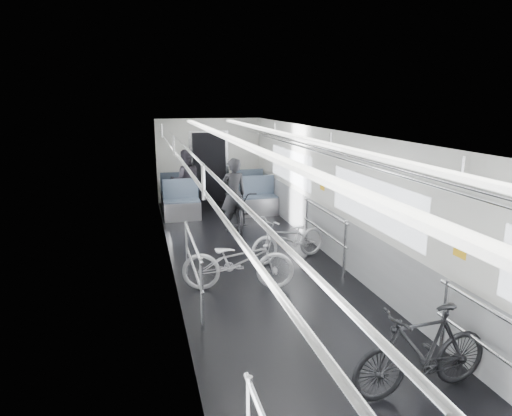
{
  "coord_description": "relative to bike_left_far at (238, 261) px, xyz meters",
  "views": [
    {
      "loc": [
        -1.96,
        -6.14,
        2.96
      ],
      "look_at": [
        0.0,
        1.49,
        1.06
      ],
      "focal_mm": 32.0,
      "sensor_mm": 36.0,
      "label": 1
    }
  ],
  "objects": [
    {
      "name": "person_standing",
      "position": [
        0.59,
        3.22,
        0.37
      ],
      "size": [
        0.67,
        0.5,
        1.67
      ],
      "primitive_type": "imported",
      "rotation": [
        0.0,
        0.0,
        3.32
      ],
      "color": "black",
      "rests_on": "floor"
    },
    {
      "name": "person_seated",
      "position": [
        -0.26,
        5.31,
        0.37
      ],
      "size": [
        0.82,
        0.64,
        1.66
      ],
      "primitive_type": "imported",
      "rotation": [
        0.0,
        0.0,
        3.16
      ],
      "color": "#2C2930",
      "rests_on": "floor"
    },
    {
      "name": "bike_aisle",
      "position": [
        0.72,
        3.12,
        0.04
      ],
      "size": [
        0.96,
        1.99,
        1.0
      ],
      "primitive_type": "imported",
      "rotation": [
        0.0,
        0.0,
        -0.16
      ],
      "color": "black",
      "rests_on": "floor"
    },
    {
      "name": "bike_right_mid",
      "position": [
        1.2,
        1.05,
        -0.04
      ],
      "size": [
        1.72,
        1.02,
        0.85
      ],
      "primitive_type": "imported",
      "rotation": [
        0.0,
        0.0,
        -1.27
      ],
      "color": "#B1B1B6",
      "rests_on": "floor"
    },
    {
      "name": "bike_right_near",
      "position": [
        1.25,
        -3.04,
        0.01
      ],
      "size": [
        1.6,
        0.53,
        0.95
      ],
      "primitive_type": "imported",
      "rotation": [
        0.0,
        0.0,
        -1.51
      ],
      "color": "black",
      "rests_on": "floor"
    },
    {
      "name": "bike_left_far",
      "position": [
        0.0,
        0.0,
        0.0
      ],
      "size": [
        1.86,
        0.97,
        0.93
      ],
      "primitive_type": "imported",
      "rotation": [
        0.0,
        0.0,
        1.36
      ],
      "color": "#BAB9BF",
      "rests_on": "floor"
    },
    {
      "name": "car_shell",
      "position": [
        0.55,
        1.28,
        0.66
      ],
      "size": [
        3.02,
        14.01,
        2.41
      ],
      "color": "black",
      "rests_on": "ground"
    }
  ]
}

